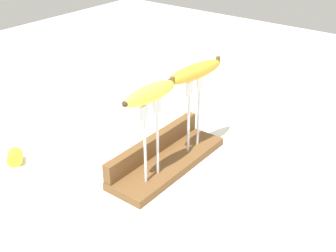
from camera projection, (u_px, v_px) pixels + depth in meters
name	position (u px, v px, depth m)	size (l,w,h in m)	color
ground_plane	(168.00, 166.00, 1.14)	(3.00, 3.00, 0.00)	white
wooden_board	(168.00, 162.00, 1.13)	(0.37, 0.12, 0.02)	brown
board_backstop	(154.00, 145.00, 1.14)	(0.36, 0.02, 0.05)	brown
fork_stand_left	(151.00, 134.00, 1.00)	(0.07, 0.01, 0.21)	silver
fork_stand_right	(194.00, 108.00, 1.12)	(0.07, 0.01, 0.20)	silver
banana_raised_left	(150.00, 93.00, 0.95)	(0.16, 0.05, 0.04)	#DBD147
banana_raised_right	(195.00, 72.00, 1.07)	(0.20, 0.07, 0.04)	gold
fork_fallen_near	(294.00, 176.00, 1.09)	(0.09, 0.15, 0.01)	silver
fork_fallen_far	(96.00, 222.00, 0.94)	(0.06, 0.16, 0.01)	silver
banana_chunk_near	(15.00, 157.00, 1.14)	(0.06, 0.06, 0.04)	yellow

